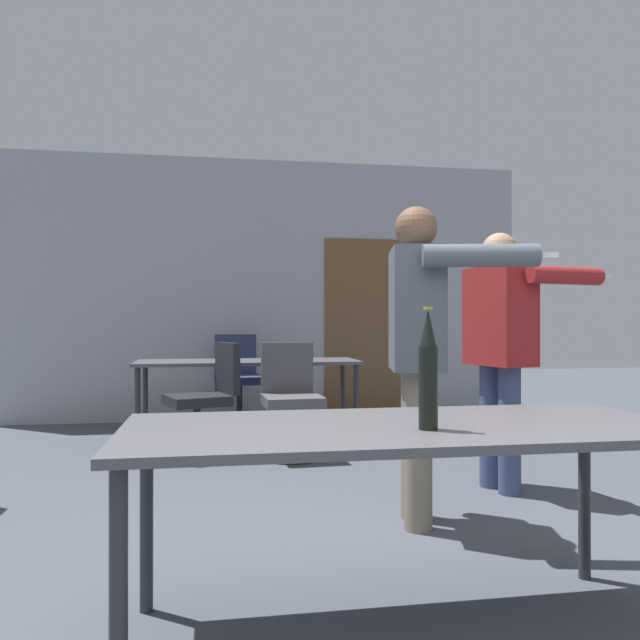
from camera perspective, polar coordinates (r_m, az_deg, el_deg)
back_wall at (r=7.10m, az=-4.60°, el=2.71°), size 5.89×0.12×2.92m
conference_table_near at (r=2.21m, az=7.75°, el=-11.00°), size 1.92×0.81×0.73m
conference_table_far at (r=5.82m, az=-6.57°, el=-4.33°), size 2.03×0.72×0.73m
person_center_tall at (r=3.40m, az=9.03°, el=-1.27°), size 0.76×0.81×1.71m
person_far_watching at (r=4.20m, az=16.26°, el=-1.42°), size 0.86×0.66×1.67m
office_chair_side_rolled at (r=5.21m, az=-10.39°, el=-7.48°), size 0.64×0.59×0.92m
office_chair_far_left at (r=5.11m, az=-2.68°, el=-7.62°), size 0.52×0.56×0.92m
office_chair_far_right at (r=6.55m, az=-7.48°, el=-5.73°), size 0.52×0.57×0.96m
beer_bottle at (r=2.07m, az=9.86°, el=-4.68°), size 0.06×0.06×0.40m
drink_cup at (r=5.79m, az=-2.64°, el=-3.15°), size 0.07×0.07×0.11m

